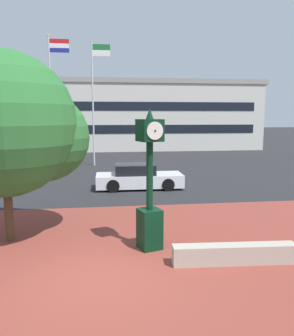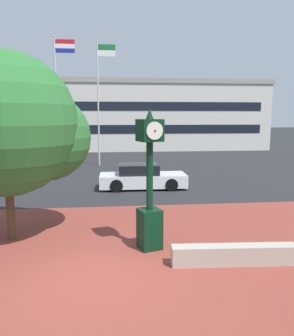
{
  "view_description": "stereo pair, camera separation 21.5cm",
  "coord_description": "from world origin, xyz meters",
  "px_view_note": "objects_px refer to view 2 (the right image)",
  "views": [
    {
      "loc": [
        0.21,
        -7.72,
        3.76
      ],
      "look_at": [
        1.42,
        1.6,
        2.32
      ],
      "focal_mm": 36.6,
      "sensor_mm": 36.0,
      "label": 1
    },
    {
      "loc": [
        0.43,
        -7.75,
        3.76
      ],
      "look_at": [
        1.42,
        1.6,
        2.32
      ],
      "focal_mm": 36.6,
      "sensor_mm": 36.0,
      "label": 2
    }
  ],
  "objects_px": {
    "street_clock": "(150,190)",
    "civic_building": "(151,115)",
    "car_street_near": "(142,178)",
    "plaza_tree": "(15,127)",
    "flagpole_secondary": "(100,95)",
    "flagpole_primary": "(58,92)"
  },
  "relations": [
    {
      "from": "street_clock",
      "to": "civic_building",
      "type": "relative_size",
      "value": 0.16
    },
    {
      "from": "car_street_near",
      "to": "civic_building",
      "type": "distance_m",
      "value": 24.57
    },
    {
      "from": "plaza_tree",
      "to": "car_street_near",
      "type": "distance_m",
      "value": 8.66
    },
    {
      "from": "car_street_near",
      "to": "flagpole_secondary",
      "type": "xyz_separation_m",
      "value": [
        -2.36,
        8.73,
        4.69
      ]
    },
    {
      "from": "plaza_tree",
      "to": "flagpole_secondary",
      "type": "height_order",
      "value": "flagpole_secondary"
    },
    {
      "from": "flagpole_primary",
      "to": "civic_building",
      "type": "bearing_deg",
      "value": 60.61
    },
    {
      "from": "plaza_tree",
      "to": "flagpole_primary",
      "type": "height_order",
      "value": "flagpole_primary"
    },
    {
      "from": "plaza_tree",
      "to": "civic_building",
      "type": "height_order",
      "value": "civic_building"
    },
    {
      "from": "street_clock",
      "to": "flagpole_primary",
      "type": "bearing_deg",
      "value": 87.75
    },
    {
      "from": "flagpole_primary",
      "to": "civic_building",
      "type": "xyz_separation_m",
      "value": [
        8.67,
        15.4,
        -1.69
      ]
    },
    {
      "from": "car_street_near",
      "to": "flagpole_secondary",
      "type": "bearing_deg",
      "value": -164.08
    },
    {
      "from": "car_street_near",
      "to": "flagpole_secondary",
      "type": "relative_size",
      "value": 0.49
    },
    {
      "from": "plaza_tree",
      "to": "flagpole_secondary",
      "type": "relative_size",
      "value": 0.61
    },
    {
      "from": "street_clock",
      "to": "plaza_tree",
      "type": "relative_size",
      "value": 0.7
    },
    {
      "from": "plaza_tree",
      "to": "car_street_near",
      "type": "height_order",
      "value": "plaza_tree"
    },
    {
      "from": "flagpole_secondary",
      "to": "street_clock",
      "type": "bearing_deg",
      "value": -83.83
    },
    {
      "from": "street_clock",
      "to": "car_street_near",
      "type": "height_order",
      "value": "street_clock"
    },
    {
      "from": "flagpole_secondary",
      "to": "civic_building",
      "type": "relative_size",
      "value": 0.36
    },
    {
      "from": "civic_building",
      "to": "flagpole_secondary",
      "type": "bearing_deg",
      "value": -110.17
    },
    {
      "from": "street_clock",
      "to": "plaza_tree",
      "type": "distance_m",
      "value": 4.47
    },
    {
      "from": "car_street_near",
      "to": "civic_building",
      "type": "relative_size",
      "value": 0.18
    },
    {
      "from": "street_clock",
      "to": "civic_building",
      "type": "height_order",
      "value": "civic_building"
    }
  ]
}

